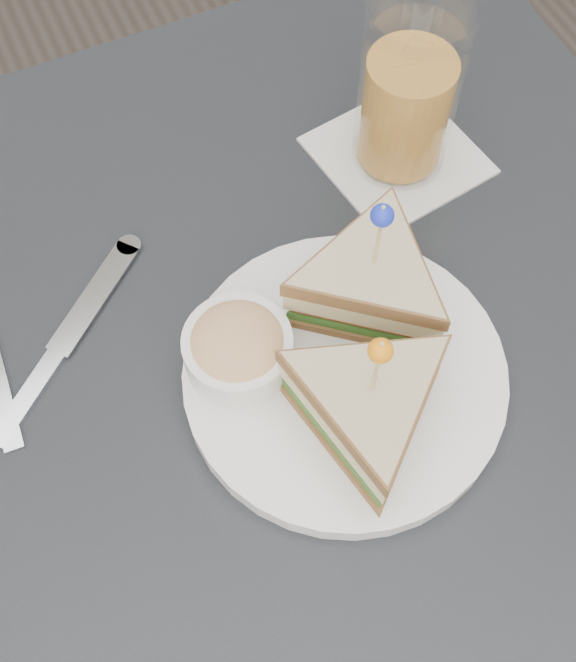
{
  "coord_description": "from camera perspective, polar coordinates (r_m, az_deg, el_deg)",
  "views": [
    {
      "loc": [
        -0.11,
        -0.25,
        1.34
      ],
      "look_at": [
        0.01,
        0.01,
        0.8
      ],
      "focal_mm": 45.0,
      "sensor_mm": 36.0,
      "label": 1
    }
  ],
  "objects": [
    {
      "name": "ground_plane",
      "position": [
        1.36,
        -0.22,
        -16.47
      ],
      "size": [
        3.5,
        3.5,
        0.0
      ],
      "primitive_type": "plane",
      "color": "#3F3833"
    },
    {
      "name": "table",
      "position": [
        0.72,
        -0.4,
        -5.68
      ],
      "size": [
        0.8,
        0.8,
        0.75
      ],
      "color": "black",
      "rests_on": "ground"
    },
    {
      "name": "plate_meal",
      "position": [
        0.61,
        4.35,
        -1.37
      ],
      "size": [
        0.29,
        0.29,
        0.15
      ],
      "rotation": [
        0.0,
        0.0,
        0.2
      ],
      "color": "white",
      "rests_on": "table"
    },
    {
      "name": "cutlery_knife",
      "position": [
        0.68,
        -15.2,
        -0.86
      ],
      "size": [
        0.17,
        0.15,
        0.01
      ],
      "rotation": [
        0.0,
        0.0,
        -0.87
      ],
      "color": "silver",
      "rests_on": "table"
    },
    {
      "name": "drink_set",
      "position": [
        0.71,
        8.22,
        15.61
      ],
      "size": [
        0.15,
        0.15,
        0.17
      ],
      "rotation": [
        0.0,
        0.0,
        0.15
      ],
      "color": "white",
      "rests_on": "table"
    }
  ]
}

